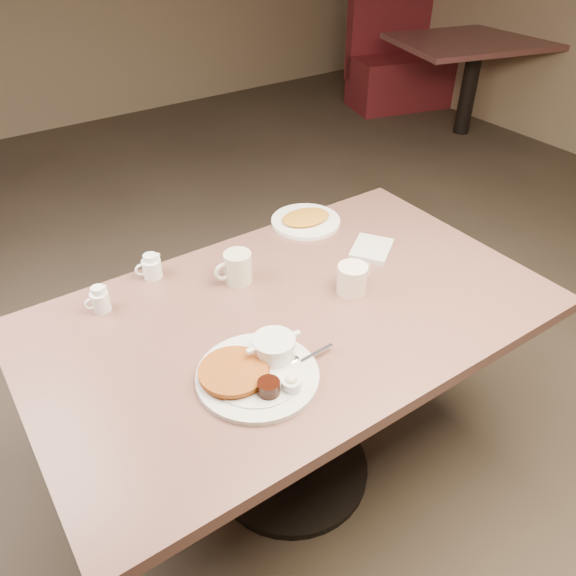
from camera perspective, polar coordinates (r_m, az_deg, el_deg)
room at (r=1.32m, az=0.52°, el=20.18°), size 7.04×8.04×2.84m
diner_table at (r=1.74m, az=0.38°, el=-6.68°), size 1.50×0.90×0.75m
main_plate at (r=1.42m, az=-3.10°, el=-8.16°), size 0.39×0.34×0.07m
coffee_mug_near at (r=1.69m, az=6.60°, el=1.00°), size 0.13×0.10×0.09m
napkin at (r=1.91m, az=8.48°, el=3.95°), size 0.19×0.19×0.02m
coffee_mug_far at (r=1.73m, az=-5.20°, el=2.07°), size 0.13×0.09×0.10m
creamer_left at (r=1.70m, az=-18.57°, el=-1.14°), size 0.08×0.07×0.08m
creamer_right at (r=1.80m, az=-13.71°, el=2.10°), size 0.09×0.08×0.08m
hash_plate at (r=2.05m, az=1.81°, el=6.92°), size 0.27×0.27×0.04m
booth_back_right at (r=5.66m, az=13.39°, el=21.65°), size 1.59×1.75×1.12m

